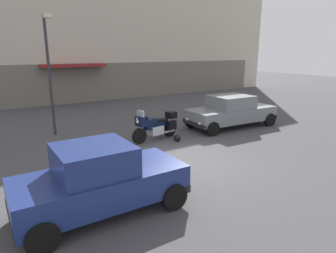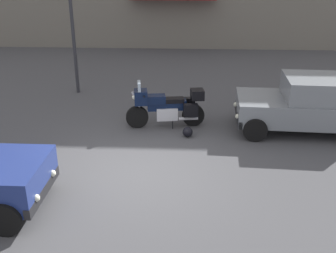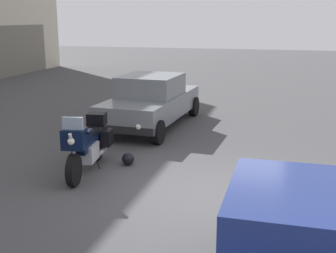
# 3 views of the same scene
# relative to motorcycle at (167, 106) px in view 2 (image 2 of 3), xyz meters

# --- Properties ---
(ground_plane) EXTENTS (80.00, 80.00, 0.00)m
(ground_plane) POSITION_rel_motorcycle_xyz_m (-0.63, -2.81, -0.62)
(ground_plane) COLOR #424244
(motorcycle) EXTENTS (2.26, 0.91, 1.36)m
(motorcycle) POSITION_rel_motorcycle_xyz_m (0.00, 0.00, 0.00)
(motorcycle) COLOR black
(motorcycle) RESTS_ON ground
(helmet) EXTENTS (0.28, 0.28, 0.28)m
(helmet) POSITION_rel_motorcycle_xyz_m (0.61, -0.70, -0.48)
(helmet) COLOR black
(helmet) RESTS_ON ground
(car_sedan_far) EXTENTS (4.64, 2.12, 1.56)m
(car_sedan_far) POSITION_rel_motorcycle_xyz_m (4.22, -0.12, 0.16)
(car_sedan_far) COLOR slate
(car_sedan_far) RESTS_ON ground
(streetlamp_curbside) EXTENTS (0.28, 0.94, 5.11)m
(streetlamp_curbside) POSITION_rel_motorcycle_xyz_m (-3.42, 2.95, 2.47)
(streetlamp_curbside) COLOR #2D2D33
(streetlamp_curbside) RESTS_ON ground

